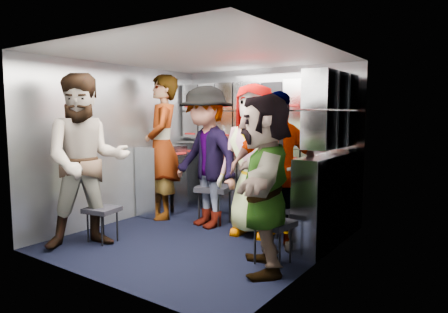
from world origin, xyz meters
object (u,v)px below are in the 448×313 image
Objects in this scene: attendant_arc_b at (206,157)px; attendant_arc_d at (276,171)px; jump_seat_center at (261,202)px; attendant_standing at (163,147)px; jump_seat_near_right at (273,226)px; attendant_arc_e at (264,183)px; jump_seat_near_left at (102,211)px; jump_seat_mid_right at (283,210)px; attendant_arc_c at (254,160)px; attendant_arc_a at (87,161)px; jump_seat_mid_left at (214,190)px.

attendant_arc_b is 1.15m from attendant_arc_d.
attendant_standing is (-1.45, -0.23, 0.64)m from jump_seat_center.
jump_seat_near_right is 0.48m from attendant_arc_e.
jump_seat_near_left is 1.90m from jump_seat_center.
jump_seat_near_right is at bearing -72.12° from jump_seat_mid_right.
attendant_arc_c is at bearing 45.00° from jump_seat_near_left.
attendant_arc_e reaches higher than jump_seat_near_left.
jump_seat_mid_right is 0.28× the size of attendant_arc_d.
attendant_standing is 1.06× the size of attendant_arc_a.
jump_seat_mid_right is 2.00m from attendant_standing.
jump_seat_near_left is 0.93× the size of jump_seat_near_right.
attendant_standing reaches higher than jump_seat_near_left.
attendant_arc_a is at bearing -140.49° from attendant_arc_c.
attendant_arc_c is at bearing -90.00° from jump_seat_center.
attendant_standing is at bearing 41.65° from attendant_arc_a.
attendant_arc_d is (-0.00, -0.18, 0.46)m from jump_seat_mid_right.
attendant_arc_c reaches higher than jump_seat_near_right.
attendant_arc_c reaches higher than jump_seat_center.
jump_seat_center is 0.24× the size of attendant_arc_d.
attendant_arc_e is (0.00, -0.18, 0.44)m from jump_seat_near_right.
attendant_standing is at bearing -166.17° from attendant_arc_b.
jump_seat_near_left is at bearing 33.37° from attendant_arc_a.
attendant_arc_e is at bearing -111.52° from attendant_arc_d.
attendant_arc_c is (-0.00, -0.18, 0.55)m from jump_seat_center.
jump_seat_near_right is at bearing -32.46° from jump_seat_mid_left.
attendant_arc_b reaches higher than attendant_arc_d.
attendant_arc_b is at bearing -154.66° from attendant_arc_e.
jump_seat_mid_right is 2.22m from attendant_arc_a.
attendant_arc_c reaches higher than jump_seat_near_left.
jump_seat_mid_right is 0.92m from attendant_arc_e.
jump_seat_center is at bearing 93.63° from attendant_arc_d.
attendant_standing is 1.10× the size of attendant_arc_b.
jump_seat_near_right reaches higher than jump_seat_center.
attendant_arc_e reaches higher than jump_seat_mid_left.
jump_seat_near_left is 1.98m from attendant_arc_e.
attendant_arc_e is (0.20, -0.61, -0.03)m from attendant_arc_d.
attendant_standing is at bearing 132.91° from attendant_arc_d.
jump_seat_near_left is 0.78× the size of jump_seat_mid_left.
jump_seat_mid_left is 0.69m from jump_seat_center.
attendant_arc_b reaches higher than jump_seat_near_left.
attendant_arc_c is (-0.45, 0.12, 0.52)m from jump_seat_mid_right.
attendant_arc_c is (1.25, 1.43, -0.04)m from attendant_arc_a.
jump_seat_center is 0.57m from attendant_arc_c.
attendant_arc_e is at bearing -41.31° from attendant_arc_a.
jump_seat_near_right is (1.32, -0.84, -0.07)m from jump_seat_mid_left.
jump_seat_near_left is at bearing -131.16° from jump_seat_center.
attendant_arc_c reaches higher than jump_seat_mid_left.
jump_seat_mid_left is 1.26× the size of jump_seat_center.
attendant_arc_d is at bearing -90.00° from jump_seat_mid_right.
jump_seat_near_right is at bearing -57.81° from attendant_arc_c.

